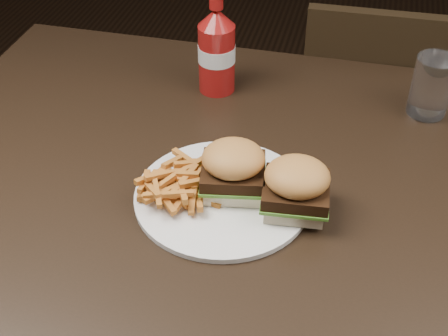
% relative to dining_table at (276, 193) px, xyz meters
% --- Properties ---
extents(dining_table, '(1.20, 0.80, 0.04)m').
position_rel_dining_table_xyz_m(dining_table, '(0.00, 0.00, 0.00)').
color(dining_table, black).
rests_on(dining_table, ground).
extents(chair_far, '(0.40, 0.40, 0.04)m').
position_rel_dining_table_xyz_m(chair_far, '(0.17, 0.59, -0.30)').
color(chair_far, black).
rests_on(chair_far, ground).
extents(plate, '(0.26, 0.26, 0.01)m').
position_rel_dining_table_xyz_m(plate, '(-0.07, -0.05, 0.03)').
color(plate, white).
rests_on(plate, dining_table).
extents(sandwich_half_a, '(0.09, 0.09, 0.02)m').
position_rel_dining_table_xyz_m(sandwich_half_a, '(-0.06, -0.04, 0.04)').
color(sandwich_half_a, '#F9DFC7').
rests_on(sandwich_half_a, plate).
extents(sandwich_half_b, '(0.09, 0.08, 0.02)m').
position_rel_dining_table_xyz_m(sandwich_half_b, '(0.03, -0.06, 0.04)').
color(sandwich_half_b, beige).
rests_on(sandwich_half_b, plate).
extents(fries_pile, '(0.12, 0.12, 0.04)m').
position_rel_dining_table_xyz_m(fries_pile, '(-0.13, -0.06, 0.05)').
color(fries_pile, '#AF4F24').
rests_on(fries_pile, plate).
extents(ketchup_bottle, '(0.07, 0.07, 0.13)m').
position_rel_dining_table_xyz_m(ketchup_bottle, '(-0.15, 0.24, 0.08)').
color(ketchup_bottle, maroon).
rests_on(ketchup_bottle, dining_table).
extents(tumbler, '(0.08, 0.08, 0.10)m').
position_rel_dining_table_xyz_m(tumbler, '(0.22, 0.25, 0.08)').
color(tumbler, white).
rests_on(tumbler, dining_table).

